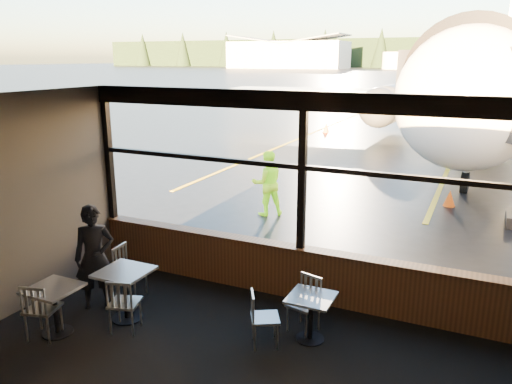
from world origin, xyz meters
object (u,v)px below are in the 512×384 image
Objects in this scene: cafe_table_near at (311,318)px; passenger at (95,257)px; chair_near_n at (304,305)px; cone_nose at (450,198)px; chair_mid_w at (131,272)px; cone_wing at (326,128)px; chair_mid_s at (125,303)px; ground_crew at (267,183)px; cafe_table_mid at (126,295)px; airliner at (501,27)px; chair_left_s at (43,309)px; chair_near_w at (265,319)px; cafe_table_left at (55,311)px.

cafe_table_near is 0.40× the size of passenger.
chair_near_n is 1.90× the size of cone_nose.
chair_mid_w is 1.84× the size of cone_wing.
chair_near_n is at bearing 6.47° from chair_mid_s.
cafe_table_mid is at bearing 53.74° from ground_crew.
chair_left_s is (-5.75, -23.35, -4.98)m from airliner.
airliner is 20.97× the size of ground_crew.
chair_near_w is 2.70m from chair_mid_w.
cafe_table_mid is 21.22m from cone_wing.
chair_near_n reaches higher than cafe_table_left.
cafe_table_near is 21.21m from cone_wing.
chair_mid_w is at bearing 122.43° from cafe_table_mid.
ground_crew reaches higher than chair_left_s.
chair_mid_w is at bearing -127.74° from chair_near_w.
chair_mid_s is at bearing -53.60° from cafe_table_mid.
cafe_table_near is 3.77m from cafe_table_left.
chair_mid_w is (-0.40, 0.64, 0.05)m from cafe_table_mid.
cafe_table_left is 21.91m from cone_wing.
cafe_table_left is at bearing -116.71° from cone_nose.
chair_near_n is 0.51× the size of ground_crew.
ground_crew is (-0.37, 6.20, 0.40)m from chair_mid_s.
chair_mid_w is (-0.61, 0.91, 0.02)m from chair_mid_s.
passenger is 3.45× the size of cone_wing.
ground_crew is (-2.99, 5.30, 0.50)m from cafe_table_near.
chair_near_n is at bearing 117.69° from chair_near_w.
chair_near_w reaches higher than cafe_table_left.
passenger is at bearing 26.61° from chair_near_n.
cafe_table_left is 0.45× the size of ground_crew.
airliner is 43.24× the size of chair_near_w.
passenger reaches higher than cone_nose.
cafe_table_left is at bearing -166.99° from chair_mid_s.
chair_left_s is 1.78× the size of cone_wing.
cafe_table_near is 0.77× the size of chair_left_s.
cafe_table_left is at bearing -83.48° from cone_wing.
cafe_table_near is at bearing 84.78° from chair_mid_w.
chair_mid_s is 6.23m from ground_crew.
passenger is (0.06, 1.07, 0.42)m from chair_left_s.
airliner reaches higher than ground_crew.
ground_crew is (-5.16, -16.49, -4.58)m from airliner.
passenger reaches higher than cafe_table_near.
cafe_table_left is 0.43× the size of passenger.
airliner reaches higher than cafe_table_mid.
chair_near_w is 1.63× the size of cone_wing.
cafe_table_mid is 1.20m from chair_left_s.
cafe_table_near is at bearing 1.31° from chair_mid_s.
passenger reaches higher than cafe_table_mid.
airliner is at bearing 61.33° from chair_left_s.
cafe_table_mid is 0.96× the size of chair_near_n.
cafe_table_mid is 1.04m from cafe_table_left.
ground_crew is 5.19m from cone_nose.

